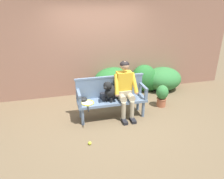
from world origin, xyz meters
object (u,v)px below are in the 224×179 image
object	(u,v)px
garden_bench	(112,102)
sports_bag	(107,96)
dog_on_bench	(110,91)
tennis_ball	(90,143)
baseball_glove	(82,99)
potted_plant	(162,95)
person_seated	(125,87)
tennis_racket	(88,103)

from	to	relation	value
garden_bench	sports_bag	world-z (taller)	sports_bag
dog_on_bench	tennis_ball	world-z (taller)	dog_on_bench
baseball_glove	potted_plant	size ratio (longest dim) A/B	0.38
garden_bench	tennis_ball	distance (m)	1.20
garden_bench	baseball_glove	size ratio (longest dim) A/B	7.17
person_seated	sports_bag	distance (m)	0.45
garden_bench	tennis_ball	bearing A→B (deg)	-126.50
person_seated	potted_plant	xyz separation A→B (m)	(1.07, 0.22, -0.40)
garden_bench	dog_on_bench	distance (m)	0.32
tennis_racket	tennis_ball	world-z (taller)	tennis_racket
tennis_racket	person_seated	bearing A→B (deg)	3.83
tennis_ball	potted_plant	distance (m)	2.36
sports_bag	tennis_ball	size ratio (longest dim) A/B	4.24
person_seated	dog_on_bench	distance (m)	0.36
baseball_glove	tennis_ball	distance (m)	1.12
dog_on_bench	tennis_racket	xyz separation A→B (m)	(-0.52, -0.02, -0.24)
garden_bench	potted_plant	bearing A→B (deg)	8.71
person_seated	tennis_racket	size ratio (longest dim) A/B	2.30
person_seated	tennis_racket	xyz separation A→B (m)	(-0.87, -0.06, -0.26)
tennis_ball	potted_plant	world-z (taller)	potted_plant
tennis_ball	sports_bag	bearing A→B (deg)	59.45
dog_on_bench	baseball_glove	distance (m)	0.66
baseball_glove	garden_bench	bearing A→B (deg)	8.25
dog_on_bench	sports_bag	distance (m)	0.21
garden_bench	potted_plant	size ratio (longest dim) A/B	2.75
tennis_racket	baseball_glove	bearing A→B (deg)	118.52
person_seated	potted_plant	bearing A→B (deg)	11.50
dog_on_bench	potted_plant	bearing A→B (deg)	10.12
baseball_glove	tennis_ball	world-z (taller)	baseball_glove
dog_on_bench	potted_plant	distance (m)	1.50
dog_on_bench	garden_bench	bearing A→B (deg)	39.19
tennis_racket	sports_bag	size ratio (longest dim) A/B	2.05
dog_on_bench	tennis_racket	size ratio (longest dim) A/B	0.87
dog_on_bench	tennis_racket	world-z (taller)	dog_on_bench
person_seated	baseball_glove	world-z (taller)	person_seated
tennis_racket	baseball_glove	distance (m)	0.19
garden_bench	sports_bag	distance (m)	0.18
sports_bag	baseball_glove	bearing A→B (deg)	176.99
dog_on_bench	tennis_racket	distance (m)	0.57
dog_on_bench	potted_plant	world-z (taller)	dog_on_bench
tennis_racket	tennis_ball	bearing A→B (deg)	-97.19
garden_bench	dog_on_bench	bearing A→B (deg)	-140.81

